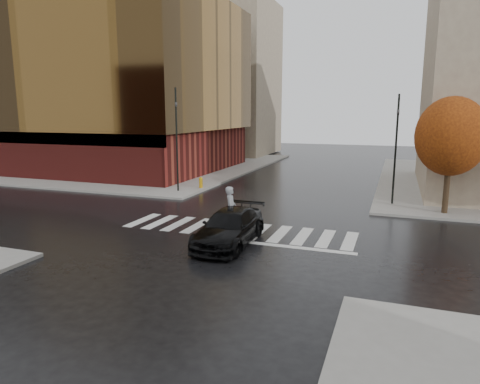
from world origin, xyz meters
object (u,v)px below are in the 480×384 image
Objects in this scene: traffic_light_nw at (177,133)px; fire_hydrant at (201,182)px; traffic_light_ne at (396,143)px; cyclist at (232,217)px; sedan at (229,227)px.

fire_hydrant is (1.03, 1.68, -3.72)m from traffic_light_nw.
fire_hydrant is (-13.67, 1.00, -3.32)m from traffic_light_ne.
cyclist is at bearing -57.45° from fire_hydrant.
sedan is 1.76m from cyclist.
fire_hydrant is at bearing 15.64° from cyclist.
fire_hydrant is at bearing -19.19° from traffic_light_ne.
traffic_light_nw reaches higher than traffic_light_ne.
cyclist is 2.82× the size of fire_hydrant.
sedan is 6.43× the size of fire_hydrant.
cyclist is at bearing 36.77° from traffic_light_ne.
traffic_light_nw is at bearing -12.35° from traffic_light_ne.
cyclist reaches higher than sedan.
traffic_light_nw is at bearing -121.53° from fire_hydrant.
traffic_light_ne is at bearing -4.18° from fire_hydrant.
fire_hydrant is at bearing 119.40° from sedan.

